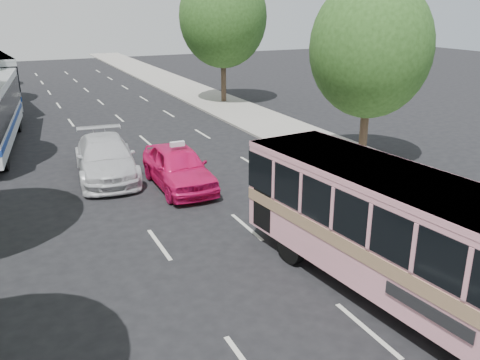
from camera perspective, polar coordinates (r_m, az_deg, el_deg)
ground at (r=12.80m, az=4.74°, el=-12.82°), size 120.00×120.00×0.00m
sidewalk_right at (r=33.20m, az=0.18°, el=7.58°), size 4.00×90.00×0.12m
tree_right_near at (r=22.50m, az=14.74°, el=14.63°), size 5.10×5.10×7.95m
tree_right_far at (r=36.35m, az=-1.78°, el=18.21°), size 6.00×6.00×9.35m
pink_bus at (r=12.30m, az=18.06°, el=-5.14°), size 3.44×9.78×3.05m
pink_taxi at (r=19.71m, az=-6.95°, el=1.49°), size 2.02×4.83×1.64m
white_pickup at (r=21.44m, az=-14.86°, el=2.43°), size 2.83×5.78×1.62m
taxi_roof_sign at (r=19.45m, az=-7.05°, el=4.04°), size 0.55×0.19×0.18m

